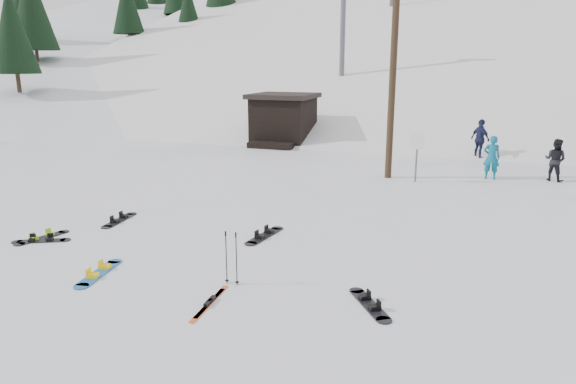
% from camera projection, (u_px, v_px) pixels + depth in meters
% --- Properties ---
extents(ground, '(200.00, 200.00, 0.00)m').
position_uv_depth(ground, '(118.00, 348.00, 8.16)').
color(ground, silver).
rests_on(ground, ground).
extents(ski_slope, '(60.00, 85.24, 65.97)m').
position_uv_depth(ski_slope, '(422.00, 204.00, 61.22)').
color(ski_slope, white).
rests_on(ski_slope, ground).
extents(ridge_left, '(47.54, 95.03, 58.38)m').
position_uv_depth(ridge_left, '(133.00, 185.00, 66.50)').
color(ridge_left, silver).
rests_on(ridge_left, ground).
extents(treeline_left, '(20.00, 64.00, 10.00)m').
position_uv_depth(treeline_left, '(95.00, 104.00, 55.86)').
color(treeline_left, black).
rests_on(treeline_left, ground).
extents(treeline_crest, '(50.00, 6.00, 10.00)m').
position_uv_depth(treeline_crest, '(446.00, 89.00, 86.53)').
color(treeline_crest, black).
rests_on(treeline_crest, ski_slope).
extents(utility_pole, '(2.00, 0.26, 9.00)m').
position_uv_depth(utility_pole, '(394.00, 55.00, 19.11)').
color(utility_pole, '#3A2819').
rests_on(utility_pole, ground).
extents(trail_sign, '(0.50, 0.09, 1.85)m').
position_uv_depth(trail_sign, '(417.00, 149.00, 19.19)').
color(trail_sign, '#595B60').
rests_on(trail_sign, ground).
extents(lift_hut, '(3.40, 4.10, 2.75)m').
position_uv_depth(lift_hut, '(283.00, 119.00, 28.56)').
color(lift_hut, black).
rests_on(lift_hut, ground).
extents(lift_tower_near, '(2.20, 0.36, 8.00)m').
position_uv_depth(lift_tower_near, '(343.00, 10.00, 34.89)').
color(lift_tower_near, '#595B60').
rests_on(lift_tower_near, ski_slope).
extents(hero_snowboard, '(0.53, 1.64, 0.12)m').
position_uv_depth(hero_snowboard, '(99.00, 273.00, 11.00)').
color(hero_snowboard, blue).
rests_on(hero_snowboard, ground).
extents(hero_skis, '(0.21, 1.59, 0.08)m').
position_uv_depth(hero_skis, '(210.00, 302.00, 9.65)').
color(hero_skis, red).
rests_on(hero_skis, ground).
extents(ski_poles, '(0.31, 0.08, 1.12)m').
position_uv_depth(ski_poles, '(231.00, 257.00, 10.38)').
color(ski_poles, black).
rests_on(ski_poles, ground).
extents(board_scatter_a, '(1.31, 0.80, 0.10)m').
position_uv_depth(board_scatter_a, '(41.00, 240.00, 13.00)').
color(board_scatter_a, black).
rests_on(board_scatter_a, ground).
extents(board_scatter_b, '(0.44, 1.60, 0.11)m').
position_uv_depth(board_scatter_b, '(119.00, 220.00, 14.70)').
color(board_scatter_b, black).
rests_on(board_scatter_b, ground).
extents(board_scatter_c, '(0.59, 1.43, 0.10)m').
position_uv_depth(board_scatter_c, '(42.00, 237.00, 13.24)').
color(board_scatter_c, black).
rests_on(board_scatter_c, ground).
extents(board_scatter_d, '(1.00, 1.30, 0.11)m').
position_uv_depth(board_scatter_d, '(369.00, 304.00, 9.58)').
color(board_scatter_d, black).
rests_on(board_scatter_d, ground).
extents(board_scatter_f, '(0.51, 1.68, 0.12)m').
position_uv_depth(board_scatter_f, '(265.00, 235.00, 13.39)').
color(board_scatter_f, black).
rests_on(board_scatter_f, ground).
extents(skier_teal, '(0.62, 0.41, 1.70)m').
position_uv_depth(skier_teal, '(492.00, 157.00, 19.79)').
color(skier_teal, '#0C617C').
rests_on(skier_teal, ground).
extents(skier_dark, '(0.98, 0.91, 1.62)m').
position_uv_depth(skier_dark, '(555.00, 160.00, 19.52)').
color(skier_dark, black).
rests_on(skier_dark, ground).
extents(skier_navy, '(1.09, 1.11, 1.87)m').
position_uv_depth(skier_navy, '(480.00, 139.00, 23.91)').
color(skier_navy, '#181D3C').
rests_on(skier_navy, ground).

